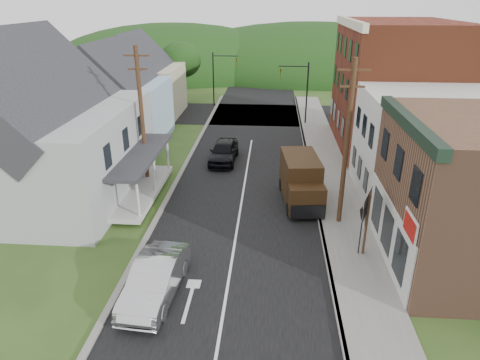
% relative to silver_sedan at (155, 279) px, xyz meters
% --- Properties ---
extents(ground, '(120.00, 120.00, 0.00)m').
position_rel_silver_sedan_xyz_m(ground, '(2.94, 3.46, -0.82)').
color(ground, '#2D4719').
rests_on(ground, ground).
extents(road, '(9.00, 90.00, 0.02)m').
position_rel_silver_sedan_xyz_m(road, '(2.94, 13.46, -0.82)').
color(road, black).
rests_on(road, ground).
extents(cross_road, '(60.00, 9.00, 0.02)m').
position_rel_silver_sedan_xyz_m(cross_road, '(2.94, 30.46, -0.82)').
color(cross_road, black).
rests_on(cross_road, ground).
extents(sidewalk_right, '(2.80, 55.00, 0.15)m').
position_rel_silver_sedan_xyz_m(sidewalk_right, '(8.84, 11.46, -0.74)').
color(sidewalk_right, slate).
rests_on(sidewalk_right, ground).
extents(curb_right, '(0.20, 55.00, 0.15)m').
position_rel_silver_sedan_xyz_m(curb_right, '(7.49, 11.46, -0.74)').
color(curb_right, slate).
rests_on(curb_right, ground).
extents(curb_left, '(0.30, 55.00, 0.12)m').
position_rel_silver_sedan_xyz_m(curb_left, '(-1.71, 11.46, -0.76)').
color(curb_left, slate).
rests_on(curb_left, ground).
extents(storefront_white, '(8.00, 7.00, 6.50)m').
position_rel_silver_sedan_xyz_m(storefront_white, '(14.24, 10.96, 2.43)').
color(storefront_white, silver).
rests_on(storefront_white, ground).
extents(storefront_red, '(8.00, 12.00, 10.00)m').
position_rel_silver_sedan_xyz_m(storefront_red, '(14.24, 20.46, 4.18)').
color(storefront_red, brown).
rests_on(storefront_red, ground).
extents(house_gray, '(10.20, 12.24, 8.35)m').
position_rel_silver_sedan_xyz_m(house_gray, '(-9.06, 9.46, 3.41)').
color(house_gray, '#A8ACAE').
rests_on(house_gray, ground).
extents(house_blue, '(7.14, 8.16, 7.28)m').
position_rel_silver_sedan_xyz_m(house_blue, '(-8.06, 20.46, 2.87)').
color(house_blue, '#9DBED6').
rests_on(house_blue, ground).
extents(house_cream, '(7.14, 8.16, 7.28)m').
position_rel_silver_sedan_xyz_m(house_cream, '(-8.56, 29.46, 2.87)').
color(house_cream, beige).
rests_on(house_cream, ground).
extents(utility_pole_right, '(1.60, 0.26, 9.00)m').
position_rel_silver_sedan_xyz_m(utility_pole_right, '(8.54, 6.96, 3.84)').
color(utility_pole_right, '#472D19').
rests_on(utility_pole_right, ground).
extents(utility_pole_left, '(1.60, 0.26, 9.00)m').
position_rel_silver_sedan_xyz_m(utility_pole_left, '(-3.56, 11.46, 3.84)').
color(utility_pole_left, '#472D19').
rests_on(utility_pole_left, ground).
extents(traffic_signal_right, '(2.87, 0.20, 6.00)m').
position_rel_silver_sedan_xyz_m(traffic_signal_right, '(7.24, 26.96, 2.94)').
color(traffic_signal_right, black).
rests_on(traffic_signal_right, ground).
extents(traffic_signal_left, '(2.87, 0.20, 6.00)m').
position_rel_silver_sedan_xyz_m(traffic_signal_left, '(-1.37, 33.96, 2.94)').
color(traffic_signal_left, black).
rests_on(traffic_signal_left, ground).
extents(tree_left_b, '(4.80, 4.80, 6.94)m').
position_rel_silver_sedan_xyz_m(tree_left_b, '(-14.06, 15.46, 4.06)').
color(tree_left_b, '#382616').
rests_on(tree_left_b, ground).
extents(tree_left_c, '(5.80, 5.80, 8.41)m').
position_rel_silver_sedan_xyz_m(tree_left_c, '(-16.06, 23.46, 5.12)').
color(tree_left_c, '#382616').
rests_on(tree_left_c, ground).
extents(tree_left_d, '(4.80, 4.80, 6.94)m').
position_rel_silver_sedan_xyz_m(tree_left_d, '(-6.06, 35.46, 4.06)').
color(tree_left_d, '#382616').
rests_on(tree_left_d, ground).
extents(forested_ridge, '(90.00, 30.00, 16.00)m').
position_rel_silver_sedan_xyz_m(forested_ridge, '(2.94, 58.46, -0.82)').
color(forested_ridge, '#11330F').
rests_on(forested_ridge, ground).
extents(silver_sedan, '(2.11, 5.09, 1.64)m').
position_rel_silver_sedan_xyz_m(silver_sedan, '(0.00, 0.00, 0.00)').
color(silver_sedan, '#B5B6BB').
rests_on(silver_sedan, ground).
extents(dark_sedan, '(2.12, 4.85, 1.63)m').
position_rel_silver_sedan_xyz_m(dark_sedan, '(1.07, 16.09, -0.01)').
color(dark_sedan, black).
rests_on(dark_sedan, ground).
extents(delivery_van, '(2.56, 5.23, 2.82)m').
position_rel_silver_sedan_xyz_m(delivery_van, '(6.52, 9.43, 0.61)').
color(delivery_van, black).
rests_on(delivery_van, ground).
extents(route_sign_cluster, '(0.75, 1.75, 3.25)m').
position_rel_silver_sedan_xyz_m(route_sign_cluster, '(9.22, 3.74, 1.44)').
color(route_sign_cluster, '#472D19').
rests_on(route_sign_cluster, sidewalk_right).
extents(warning_sign, '(0.13, 0.71, 2.55)m').
position_rel_silver_sedan_xyz_m(warning_sign, '(9.01, 3.70, 0.96)').
color(warning_sign, black).
rests_on(warning_sign, sidewalk_right).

